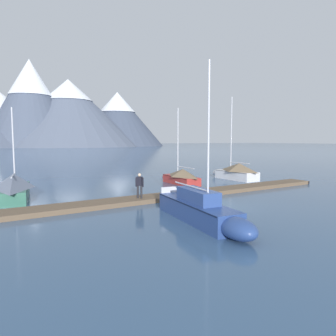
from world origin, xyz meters
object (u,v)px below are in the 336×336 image
sailboat_nearest_berth (15,187)px  person_on_dock (140,184)px  sailboat_second_berth (202,211)px  sailboat_mid_dock_port (180,176)px  sailboat_mid_dock_starboard (235,172)px

sailboat_nearest_berth → person_on_dock: 9.08m
sailboat_second_berth → sailboat_nearest_berth: bearing=123.7°
sailboat_second_berth → sailboat_mid_dock_port: bearing=62.5°
sailboat_mid_dock_port → person_on_dock: bearing=-138.7°
sailboat_nearest_berth → person_on_dock: sailboat_nearest_berth is taller
sailboat_nearest_berth → sailboat_second_berth: bearing=-56.3°
sailboat_second_berth → sailboat_mid_dock_starboard: 18.48m
sailboat_mid_dock_starboard → person_on_dock: sailboat_mid_dock_starboard is taller
sailboat_second_berth → sailboat_mid_dock_port: size_ratio=1.10×
person_on_dock → sailboat_mid_dock_port: bearing=41.3°
sailboat_mid_dock_starboard → person_on_dock: size_ratio=5.24×
sailboat_mid_dock_starboard → person_on_dock: bearing=-155.9°
sailboat_second_berth → person_on_dock: sailboat_second_berth is taller
sailboat_second_berth → person_on_dock: bearing=95.6°
sailboat_nearest_berth → person_on_dock: (7.23, -5.48, 0.36)m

